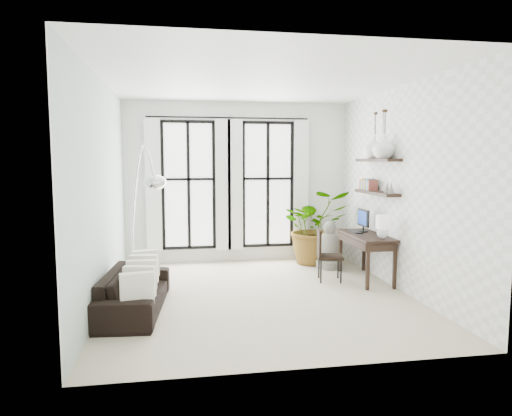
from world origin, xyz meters
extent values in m
plane|color=#BEB397|center=(0.00, 0.00, 0.00)|extent=(5.00, 5.00, 0.00)
plane|color=white|center=(0.00, 0.00, 3.20)|extent=(5.00, 5.00, 0.00)
plane|color=#ABBFB4|center=(-2.25, 0.00, 1.60)|extent=(0.00, 5.00, 5.00)
plane|color=white|center=(2.25, 0.00, 1.60)|extent=(0.00, 5.00, 5.00)
plane|color=white|center=(0.00, 2.50, 1.60)|extent=(4.50, 0.00, 4.50)
cube|color=white|center=(-1.00, 2.47, 1.55)|extent=(1.00, 0.02, 2.50)
cube|color=white|center=(-1.68, 2.37, 1.55)|extent=(0.30, 0.04, 2.60)
cube|color=white|center=(-0.32, 2.37, 1.55)|extent=(0.30, 0.04, 2.60)
cube|color=white|center=(0.60, 2.47, 1.55)|extent=(1.00, 0.02, 2.50)
cube|color=white|center=(-0.08, 2.37, 1.55)|extent=(0.30, 0.04, 2.60)
cube|color=white|center=(1.28, 2.37, 1.55)|extent=(0.30, 0.04, 2.60)
cylinder|color=black|center=(-0.20, 2.38, 2.88)|extent=(3.20, 0.03, 0.03)
cube|color=black|center=(2.11, 0.59, 1.50)|extent=(0.25, 1.30, 0.05)
cube|color=black|center=(2.11, 0.59, 2.05)|extent=(0.25, 1.30, 0.05)
cube|color=#BC552F|center=(2.11, 1.14, 1.61)|extent=(0.16, 0.04, 0.18)
cube|color=blue|center=(2.11, 1.09, 1.61)|extent=(0.16, 0.04, 0.18)
cube|color=yellow|center=(2.11, 1.05, 1.61)|extent=(0.16, 0.04, 0.18)
cube|color=#2C8531|center=(2.11, 1.00, 1.61)|extent=(0.16, 0.04, 0.18)
cube|color=#A34FBA|center=(2.11, 0.96, 1.61)|extent=(0.16, 0.03, 0.18)
cube|color=gold|center=(2.11, 0.91, 1.61)|extent=(0.16, 0.03, 0.18)
cube|color=#515151|center=(2.11, 0.87, 1.61)|extent=(0.16, 0.03, 0.18)
cube|color=#35A5BB|center=(2.11, 0.82, 1.61)|extent=(0.16, 0.03, 0.18)
cube|color=gray|center=(2.11, 0.78, 1.61)|extent=(0.16, 0.03, 0.18)
cube|color=brown|center=(2.11, 0.73, 1.61)|extent=(0.16, 0.03, 0.18)
cone|color=gray|center=(2.11, 0.19, 1.61)|extent=(0.10, 0.10, 0.18)
cone|color=gray|center=(2.11, 0.04, 1.61)|extent=(0.10, 0.10, 0.18)
imported|color=black|center=(-1.80, -0.43, 0.28)|extent=(0.89, 1.95, 0.55)
cube|color=white|center=(-1.70, -1.13, 0.50)|extent=(0.40, 0.12, 0.40)
cube|color=white|center=(-1.70, -0.78, 0.50)|extent=(0.40, 0.12, 0.40)
cube|color=white|center=(-1.70, -0.43, 0.50)|extent=(0.40, 0.12, 0.40)
cube|color=white|center=(-1.70, -0.08, 0.50)|extent=(0.40, 0.12, 0.40)
cube|color=white|center=(-1.70, 0.27, 0.50)|extent=(0.40, 0.12, 0.40)
imported|color=#2D7228|center=(1.47, 1.98, 0.74)|extent=(1.34, 1.17, 1.47)
cube|color=black|center=(1.95, 0.59, 0.77)|extent=(0.57, 1.34, 0.04)
cube|color=black|center=(1.93, 0.59, 0.68)|extent=(0.52, 1.28, 0.12)
cube|color=black|center=(1.72, -0.03, 0.38)|extent=(0.05, 0.05, 0.74)
cube|color=black|center=(2.18, -0.03, 0.38)|extent=(0.05, 0.05, 0.74)
cube|color=black|center=(1.72, 1.20, 0.38)|extent=(0.05, 0.05, 0.74)
cube|color=black|center=(2.18, 1.20, 0.38)|extent=(0.05, 0.05, 0.74)
cube|color=black|center=(2.00, 0.84, 1.04)|extent=(0.04, 0.42, 0.30)
cube|color=navy|center=(1.98, 0.84, 1.04)|extent=(0.00, 0.36, 0.24)
cube|color=black|center=(1.85, 0.84, 0.80)|extent=(0.15, 0.40, 0.02)
sphere|color=silver|center=(2.00, 0.07, 0.88)|extent=(0.18, 0.18, 0.18)
cylinder|color=white|center=(2.00, 0.07, 1.07)|extent=(0.22, 0.22, 0.22)
cube|color=black|center=(1.33, 0.64, 0.42)|extent=(0.49, 0.49, 0.05)
cube|color=black|center=(1.15, 0.67, 0.65)|extent=(0.12, 0.42, 0.46)
cylinder|color=black|center=(1.16, 0.47, 0.19)|extent=(0.03, 0.03, 0.39)
cylinder|color=black|center=(1.49, 0.47, 0.19)|extent=(0.03, 0.03, 0.39)
cylinder|color=black|center=(1.16, 0.80, 0.19)|extent=(0.03, 0.03, 0.39)
cylinder|color=black|center=(1.49, 0.80, 0.19)|extent=(0.03, 0.03, 0.39)
cylinder|color=silver|center=(-1.90, 0.44, 0.05)|extent=(0.34, 0.34, 0.09)
cylinder|color=silver|center=(-1.90, 0.44, 0.52)|extent=(0.03, 0.03, 0.95)
ellipsoid|color=silver|center=(-1.50, -0.38, 1.76)|extent=(0.30, 0.30, 0.20)
cylinder|color=gray|center=(1.62, 1.54, 0.07)|extent=(0.50, 0.50, 0.15)
ellipsoid|color=gray|center=(1.62, 1.54, 0.42)|extent=(0.45, 0.45, 0.55)
sphere|color=gray|center=(1.62, 1.54, 0.77)|extent=(0.25, 0.25, 0.25)
imported|color=white|center=(2.11, 0.34, 2.27)|extent=(0.37, 0.37, 0.38)
imported|color=white|center=(2.11, 0.74, 2.27)|extent=(0.37, 0.37, 0.38)
camera|label=1|loc=(-1.16, -6.67, 2.05)|focal=32.00mm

